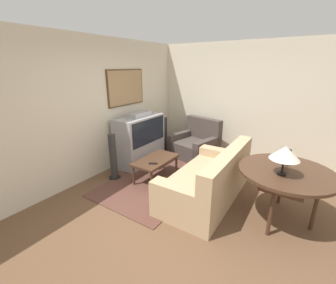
% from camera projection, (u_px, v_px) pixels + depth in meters
% --- Properties ---
extents(ground_plane, '(12.00, 12.00, 0.00)m').
position_uv_depth(ground_plane, '(188.00, 205.00, 3.67)').
color(ground_plane, brown).
extents(wall_back, '(12.00, 0.10, 2.70)m').
position_uv_depth(wall_back, '(94.00, 109.00, 4.36)').
color(wall_back, beige).
rests_on(wall_back, ground_plane).
extents(wall_right, '(0.06, 12.00, 2.70)m').
position_uv_depth(wall_right, '(243.00, 102.00, 5.32)').
color(wall_right, beige).
rests_on(wall_right, ground_plane).
extents(area_rug, '(2.53, 1.56, 0.01)m').
position_uv_depth(area_rug, '(160.00, 179.00, 4.50)').
color(area_rug, brown).
rests_on(area_rug, ground_plane).
extents(tv, '(1.19, 0.55, 1.19)m').
position_uv_depth(tv, '(140.00, 139.00, 5.11)').
color(tv, '#9E9EA3').
rests_on(tv, ground_plane).
extents(couch, '(1.95, 0.98, 0.90)m').
position_uv_depth(couch, '(209.00, 181.00, 3.78)').
color(couch, tan).
rests_on(couch, ground_plane).
extents(armchair, '(1.11, 1.17, 0.93)m').
position_uv_depth(armchair, '(195.00, 145.00, 5.59)').
color(armchair, '#473D38').
rests_on(armchair, ground_plane).
extents(coffee_table, '(0.95, 0.52, 0.44)m').
position_uv_depth(coffee_table, '(156.00, 161.00, 4.38)').
color(coffee_table, '#472D1E').
rests_on(coffee_table, ground_plane).
extents(console_table, '(1.27, 1.27, 0.79)m').
position_uv_depth(console_table, '(286.00, 175.00, 3.11)').
color(console_table, '#472D1E').
rests_on(console_table, ground_plane).
extents(table_lamp, '(0.37, 0.37, 0.40)m').
position_uv_depth(table_lamp, '(285.00, 153.00, 2.88)').
color(table_lamp, black).
rests_on(table_lamp, console_table).
extents(mantel_clock, '(0.16, 0.10, 0.21)m').
position_uv_depth(mantel_clock, '(287.00, 157.00, 3.27)').
color(mantel_clock, black).
rests_on(mantel_clock, console_table).
extents(remote, '(0.12, 0.16, 0.02)m').
position_uv_depth(remote, '(153.00, 163.00, 4.14)').
color(remote, black).
rests_on(remote, coffee_table).
extents(speaker_tower_left, '(0.24, 0.24, 0.92)m').
position_uv_depth(speaker_tower_left, '(113.00, 158.00, 4.41)').
color(speaker_tower_left, black).
rests_on(speaker_tower_left, ground_plane).
extents(speaker_tower_right, '(0.24, 0.24, 0.92)m').
position_uv_depth(speaker_tower_right, '(164.00, 136.00, 5.82)').
color(speaker_tower_right, black).
rests_on(speaker_tower_right, ground_plane).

